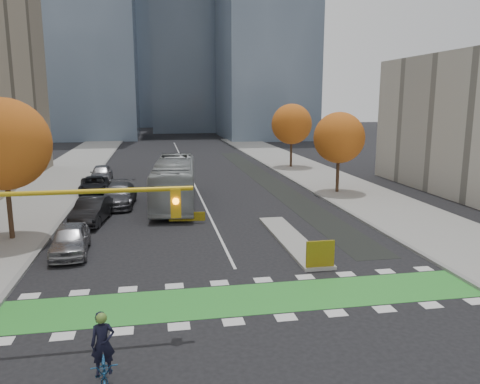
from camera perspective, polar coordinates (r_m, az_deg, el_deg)
name	(u,v)px	position (r m, az deg, el deg)	size (l,w,h in m)	color
ground	(258,315)	(18.42, 2.15, -14.75)	(300.00, 300.00, 0.00)	black
sidewalk_west	(22,209)	(38.34, -25.00, -1.92)	(7.00, 120.00, 0.15)	gray
sidewalk_east	(363,196)	(40.81, 14.72, -0.50)	(7.00, 120.00, 0.15)	gray
curb_west	(72,207)	(37.59, -19.84, -1.78)	(0.30, 120.00, 0.16)	gray
curb_east	(323,198)	(39.47, 10.11, -0.69)	(0.30, 120.00, 0.16)	gray
bike_crossing	(250,299)	(19.75, 1.19, -12.87)	(20.00, 3.00, 0.01)	green
centre_line	(186,168)	(56.86, -6.57, 2.93)	(0.15, 70.00, 0.01)	silver
bike_lane_paint	(266,180)	(48.17, 3.19, 1.51)	(2.50, 50.00, 0.01)	black
median_island	(291,239)	(27.48, 6.28, -5.78)	(1.60, 10.00, 0.16)	gray
hazard_board	(320,254)	(22.93, 9.75, -7.45)	(1.40, 0.12, 1.30)	yellow
tree_west	(3,144)	(29.50, -26.89, 5.22)	(5.20, 5.20, 8.22)	#332114
tree_east_near	(339,138)	(41.37, 11.98, 6.49)	(4.40, 4.40, 7.08)	#332114
tree_east_far	(292,124)	(56.59, 6.32, 8.23)	(4.80, 4.80, 7.65)	#332114
traffic_signal_west	(23,226)	(16.73, -24.94, -3.79)	(8.53, 0.56, 5.20)	#BF9914
cyclist	(104,365)	(14.43, -16.23, -19.57)	(0.95, 2.09, 2.33)	navy
bus	(175,182)	(36.90, -7.98, 1.24)	(2.97, 12.70, 3.54)	#979D9E
parked_car_a	(70,239)	(26.47, -20.00, -5.44)	(1.89, 4.69, 1.60)	gray
parked_car_b	(91,211)	(32.57, -17.65, -2.19)	(1.77, 5.06, 1.67)	black
parked_car_c	(119,195)	(37.29, -14.54, -0.36)	(2.37, 5.84, 1.69)	#535359
parked_car_d	(94,185)	(42.86, -17.36, 0.80)	(2.44, 5.29, 1.47)	black
parked_car_e	(101,173)	(48.74, -16.54, 2.18)	(2.01, 4.99, 1.70)	gray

